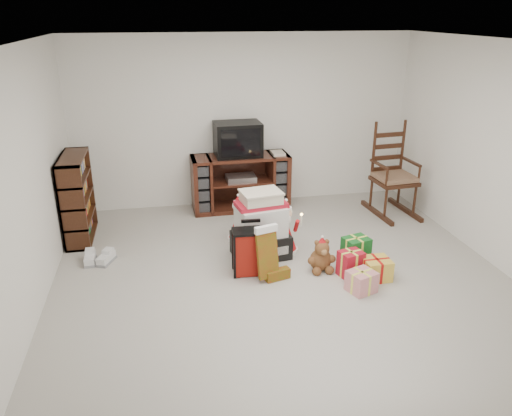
# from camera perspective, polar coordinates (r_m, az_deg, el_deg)

# --- Properties ---
(room) EXTENTS (5.01, 5.01, 2.51)m
(room) POSITION_cam_1_polar(r_m,az_deg,el_deg) (5.09, 3.38, 4.14)
(room) COLOR #A49E96
(room) RESTS_ON ground
(tv_stand) EXTENTS (1.43, 0.54, 0.81)m
(tv_stand) POSITION_cam_1_polar(r_m,az_deg,el_deg) (7.39, -1.79, 2.96)
(tv_stand) COLOR #4B2215
(tv_stand) RESTS_ON floor
(bookshelf) EXTENTS (0.30, 0.90, 1.10)m
(bookshelf) POSITION_cam_1_polar(r_m,az_deg,el_deg) (6.76, -19.72, 0.95)
(bookshelf) COLOR #3A1E0F
(bookshelf) RESTS_ON floor
(rocking_chair) EXTENTS (0.62, 0.95, 1.37)m
(rocking_chair) POSITION_cam_1_polar(r_m,az_deg,el_deg) (7.50, 15.27, 2.95)
(rocking_chair) COLOR #3A1E0F
(rocking_chair) RESTS_ON floor
(gift_pile) EXTENTS (0.71, 0.56, 0.81)m
(gift_pile) POSITION_cam_1_polar(r_m,az_deg,el_deg) (5.94, 0.56, -2.40)
(gift_pile) COLOR black
(gift_pile) RESTS_ON floor
(red_suitcase) EXTENTS (0.42, 0.24, 0.62)m
(red_suitcase) POSITION_cam_1_polar(r_m,az_deg,el_deg) (5.59, -0.47, -4.99)
(red_suitcase) COLOR maroon
(red_suitcase) RESTS_ON floor
(stocking) EXTENTS (0.33, 0.21, 0.65)m
(stocking) POSITION_cam_1_polar(r_m,az_deg,el_deg) (5.43, 1.30, -5.21)
(stocking) COLOR #0E7E10
(stocking) RESTS_ON floor
(teddy_bear) EXTENTS (0.25, 0.22, 0.38)m
(teddy_bear) POSITION_cam_1_polar(r_m,az_deg,el_deg) (5.74, 7.43, -5.58)
(teddy_bear) COLOR brown
(teddy_bear) RESTS_ON floor
(santa_figurine) EXTENTS (0.33, 0.31, 0.67)m
(santa_figurine) POSITION_cam_1_polar(r_m,az_deg,el_deg) (6.10, 3.36, -2.76)
(santa_figurine) COLOR #B21317
(santa_figurine) RESTS_ON floor
(mrs_claus_figurine) EXTENTS (0.30, 0.29, 0.62)m
(mrs_claus_figurine) POSITION_cam_1_polar(r_m,az_deg,el_deg) (6.41, -2.00, -1.71)
(mrs_claus_figurine) COLOR #B21317
(mrs_claus_figurine) RESTS_ON floor
(sneaker_pair) EXTENTS (0.37, 0.32, 0.10)m
(sneaker_pair) POSITION_cam_1_polar(r_m,az_deg,el_deg) (6.20, -17.60, -5.53)
(sneaker_pair) COLOR silver
(sneaker_pair) RESTS_ON floor
(gift_cluster) EXTENTS (0.54, 0.83, 0.25)m
(gift_cluster) POSITION_cam_1_polar(r_m,az_deg,el_deg) (5.71, 11.73, -6.53)
(gift_cluster) COLOR #A81324
(gift_cluster) RESTS_ON floor
(crt_television) EXTENTS (0.67, 0.50, 0.48)m
(crt_television) POSITION_cam_1_polar(r_m,az_deg,el_deg) (7.22, -2.10, 7.86)
(crt_television) COLOR black
(crt_television) RESTS_ON tv_stand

